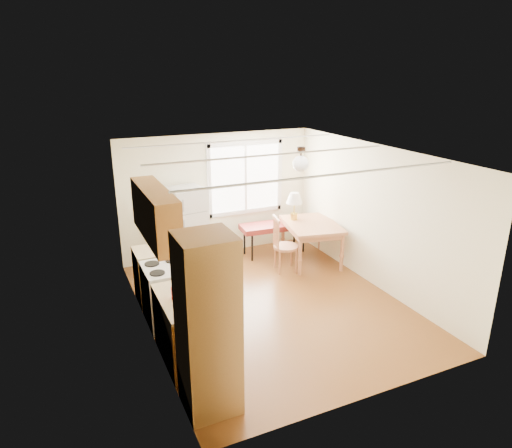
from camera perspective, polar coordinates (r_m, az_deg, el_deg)
room_shell at (r=7.15m, az=2.07°, el=-1.14°), size 4.60×5.60×2.62m
kitchen_run at (r=6.21m, az=-9.76°, el=-8.76°), size 0.65×3.40×2.20m
window_unit at (r=9.46m, az=-1.34°, el=5.76°), size 1.64×0.05×1.51m
pendant_light at (r=7.54m, az=5.60°, el=7.63°), size 0.26×0.26×0.40m
refrigerator at (r=8.91m, az=-8.55°, el=-0.41°), size 0.73×0.73×1.57m
bench at (r=9.46m, az=2.30°, el=-0.35°), size 1.45×0.63×0.65m
dining_table at (r=9.06m, az=6.97°, el=-0.52°), size 1.22×1.47×0.81m
chair at (r=8.61m, az=3.11°, el=-2.08°), size 0.50×0.49×1.08m
table_lamp at (r=9.10m, az=4.82°, el=2.99°), size 0.32×0.32×0.55m
coffee_maker at (r=5.54m, az=-8.03°, el=-10.11°), size 0.19×0.23×0.34m
kettle at (r=5.97m, az=-10.03°, el=-8.39°), size 0.11×0.11×0.22m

